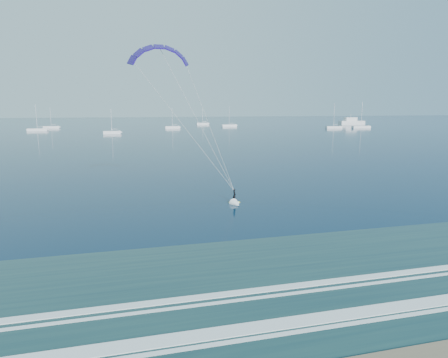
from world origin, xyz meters
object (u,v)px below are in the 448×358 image
at_px(sailboat_8, 334,127).
at_px(sailboat_3, 172,127).
at_px(sailboat_5, 229,125).
at_px(kitesurfer_rig, 201,127).
at_px(motor_yacht, 351,122).
at_px(sailboat_4, 203,124).
at_px(sailboat_1, 37,130).
at_px(sailboat_6, 361,127).
at_px(sailboat_7, 112,132).
at_px(sailboat_2, 51,127).

bearing_deg(sailboat_8, sailboat_3, 165.43).
bearing_deg(sailboat_5, sailboat_3, -160.05).
height_order(kitesurfer_rig, motor_yacht, kitesurfer_rig).
xyz_separation_m(sailboat_4, sailboat_8, (58.32, -63.32, 0.02)).
distance_m(sailboat_3, sailboat_8, 86.03).
bearing_deg(sailboat_4, sailboat_1, -152.00).
bearing_deg(kitesurfer_rig, sailboat_8, 55.79).
xyz_separation_m(sailboat_5, sailboat_8, (48.33, -34.32, 0.02)).
bearing_deg(motor_yacht, kitesurfer_rig, -125.96).
relative_size(sailboat_3, sailboat_5, 0.92).
relative_size(kitesurfer_rig, motor_yacht, 1.08).
xyz_separation_m(kitesurfer_rig, sailboat_6, (118.85, 150.31, -8.56)).
bearing_deg(sailboat_4, sailboat_5, -70.98).
xyz_separation_m(sailboat_3, sailboat_4, (24.94, 41.68, -0.00)).
relative_size(sailboat_5, sailboat_7, 1.11).
height_order(kitesurfer_rig, sailboat_6, kitesurfer_rig).
distance_m(kitesurfer_rig, sailboat_4, 218.58).
xyz_separation_m(sailboat_4, sailboat_7, (-55.50, -78.00, 0.00)).
distance_m(sailboat_1, sailboat_8, 149.42).
bearing_deg(kitesurfer_rig, sailboat_4, 78.36).
relative_size(motor_yacht, sailboat_4, 1.54).
bearing_deg(sailboat_2, sailboat_6, -13.55).
relative_size(sailboat_3, sailboat_6, 0.77).
bearing_deg(sailboat_2, sailboat_8, -14.91).
xyz_separation_m(sailboat_3, sailboat_7, (-30.56, -36.32, 0.00)).
distance_m(sailboat_1, sailboat_2, 23.70).
bearing_deg(sailboat_6, kitesurfer_rig, -128.33).
height_order(sailboat_5, sailboat_7, sailboat_5).
relative_size(sailboat_1, sailboat_4, 1.14).
distance_m(motor_yacht, sailboat_2, 180.21).
relative_size(sailboat_4, sailboat_5, 0.93).
distance_m(sailboat_1, sailboat_5, 102.10).
height_order(kitesurfer_rig, sailboat_5, kitesurfer_rig).
bearing_deg(sailboat_4, sailboat_2, -164.39).
bearing_deg(sailboat_6, sailboat_8, 178.99).
xyz_separation_m(sailboat_6, sailboat_8, (-16.48, 0.29, 0.00)).
distance_m(sailboat_2, sailboat_4, 90.95).
xyz_separation_m(sailboat_2, sailboat_8, (145.92, -38.84, 0.02)).
relative_size(kitesurfer_rig, sailboat_3, 1.67).
distance_m(sailboat_1, sailboat_6, 165.85).
distance_m(sailboat_5, sailboat_8, 59.27).
xyz_separation_m(kitesurfer_rig, sailboat_7, (-11.45, 135.92, -8.58)).
bearing_deg(sailboat_2, sailboat_4, 15.61).
relative_size(motor_yacht, sailboat_5, 1.43).
distance_m(motor_yacht, sailboat_4, 96.08).
xyz_separation_m(sailboat_1, sailboat_5, (100.31, 19.02, -0.00)).
bearing_deg(motor_yacht, sailboat_4, 164.56).
xyz_separation_m(sailboat_1, sailboat_8, (148.64, -15.30, 0.01)).
xyz_separation_m(kitesurfer_rig, sailboat_1, (-46.26, 165.90, -8.57)).
relative_size(sailboat_5, sailboat_8, 0.90).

